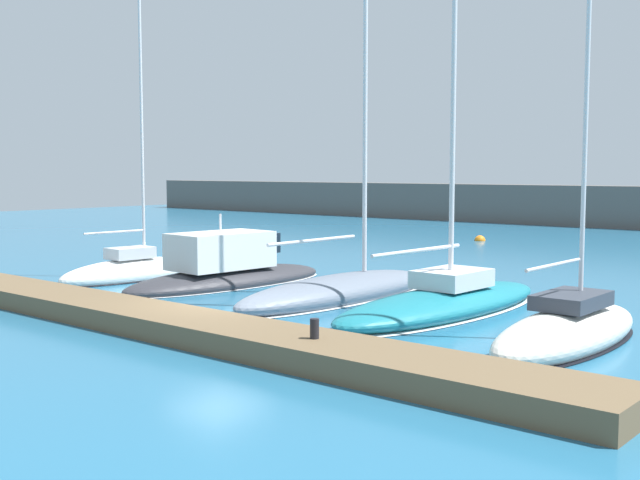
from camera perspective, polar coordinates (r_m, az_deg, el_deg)
ground_plane at (r=21.96m, az=-7.47°, el=-5.91°), size 120.00×120.00×0.00m
dock_pier at (r=20.74m, az=-11.25°, el=-5.85°), size 24.04×2.11×0.55m
sailboat_white_nearest at (r=30.92m, az=-13.41°, el=-2.26°), size 2.18×6.39×13.01m
motorboat_charcoal_second at (r=28.78m, az=-6.79°, el=-2.35°), size 3.44×9.01×2.98m
sailboat_slate_third at (r=25.41m, az=1.44°, el=-3.64°), size 2.43×9.27×14.25m
sailboat_teal_fourth at (r=23.30m, az=9.00°, el=-4.41°), size 3.14×9.64×14.19m
sailboat_ivory_fifth at (r=19.67m, az=17.61°, el=-6.32°), size 2.07×6.83×12.97m
mooring_buoy_orange at (r=47.41m, az=11.57°, el=-0.05°), size 0.65×0.65×0.65m
dock_bollard at (r=17.01m, az=-0.40°, el=-6.47°), size 0.20×0.20×0.44m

